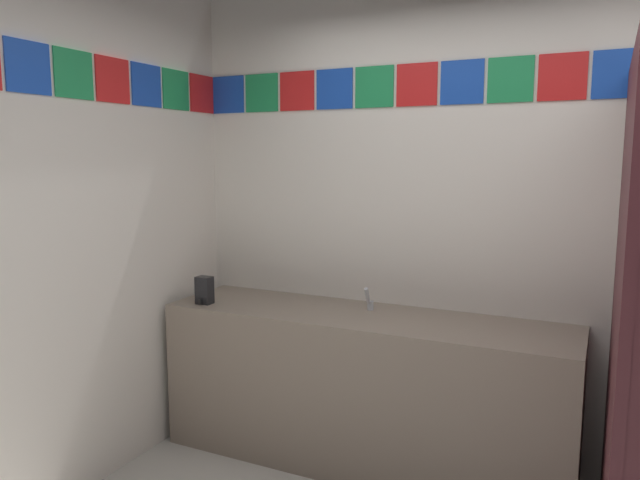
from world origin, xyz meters
TOP-DOWN VIEW (x-y plane):
  - wall_back at (-0.00, 1.53)m, footprint 3.69×0.09m
  - wall_side at (-1.88, -0.00)m, footprint 0.09×2.98m
  - vanity_counter at (-0.68, 1.20)m, footprint 2.23×0.59m
  - faucet_center at (-0.68, 1.29)m, footprint 0.04×0.10m
  - soap_dispenser at (-1.60, 1.03)m, footprint 0.09×0.09m

SIDE VIEW (x-z plane):
  - vanity_counter at x=-0.68m, z-range 0.01..0.85m
  - faucet_center at x=-0.68m, z-range 0.83..0.97m
  - soap_dispenser at x=-1.60m, z-range 0.85..1.01m
  - wall_side at x=-1.88m, z-range 0.01..2.68m
  - wall_back at x=0.00m, z-range 0.01..2.68m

